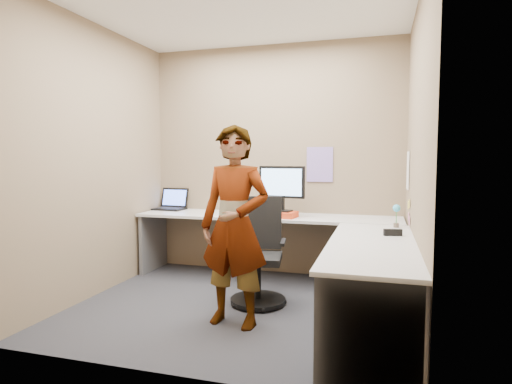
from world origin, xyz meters
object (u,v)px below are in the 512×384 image
(office_chair, at_px, (259,260))
(desk, at_px, (294,239))
(person, at_px, (235,226))
(monitor, at_px, (282,185))

(office_chair, bearing_deg, desk, 24.16)
(office_chair, bearing_deg, person, -103.34)
(person, bearing_deg, office_chair, 93.30)
(desk, relative_size, monitor, 5.75)
(monitor, xyz_separation_m, office_chair, (-0.06, -0.68, -0.68))
(person, bearing_deg, monitor, 92.61)
(desk, distance_m, monitor, 0.73)
(monitor, xyz_separation_m, person, (-0.11, -1.26, -0.26))
(desk, bearing_deg, office_chair, -146.60)
(monitor, relative_size, person, 0.32)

